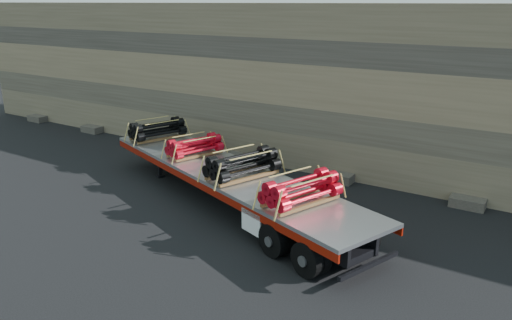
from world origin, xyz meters
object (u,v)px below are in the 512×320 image
Objects in this scene: trailer at (228,188)px; bundle_midrear at (242,165)px; bundle_midfront at (195,147)px; bundle_rear at (301,190)px; bundle_front at (158,130)px.

trailer is 1.42m from bundle_midrear.
trailer is 2.48m from bundle_midfront.
bundle_rear is at bearing 0.00° from bundle_midfront.
trailer is 3.99m from bundle_rear.
bundle_front is at bearing 180.00° from bundle_midrear.
bundle_midrear is (5.90, -2.13, 0.03)m from bundle_front.
trailer is at bearing -180.00° from bundle_rear.
trailer is at bearing -180.00° from bundle_midrear.
bundle_rear is (2.77, -1.00, -0.02)m from bundle_midrear.
trailer is 5.48m from bundle_front.
bundle_midfront is (-2.12, 0.77, 1.03)m from trailer.
bundle_rear is at bearing 0.00° from bundle_front.
bundle_midrear reaches higher than trailer.
bundle_front is at bearing 180.00° from bundle_rear.
bundle_midfront is (2.93, -1.06, -0.04)m from bundle_front.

